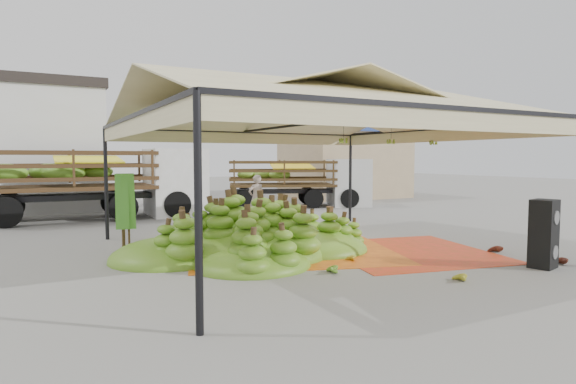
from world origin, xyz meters
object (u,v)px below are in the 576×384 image
banana_heap (251,226)px  truck_right (305,177)px  speaker_stack (544,234)px  vendor (256,199)px  truck_left (109,175)px

banana_heap → truck_right: 11.30m
speaker_stack → vendor: size_ratio=0.84×
truck_left → truck_right: (8.52, 0.45, -0.24)m
vendor → truck_right: truck_right is taller
banana_heap → speaker_stack: size_ratio=4.45×
speaker_stack → truck_right: 13.18m
truck_left → truck_right: size_ratio=1.12×
vendor → truck_right: bearing=-143.3°
vendor → truck_left: 5.59m
vendor → truck_right: 5.83m
banana_heap → truck_left: 8.87m
speaker_stack → vendor: bearing=88.5°
truck_right → banana_heap: bearing=-104.7°
banana_heap → truck_right: bearing=53.6°
banana_heap → vendor: size_ratio=3.76×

